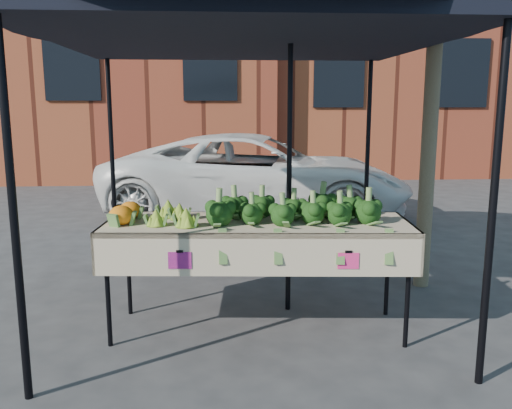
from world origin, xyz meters
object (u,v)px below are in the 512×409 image
canopy (248,156)px  street_tree (433,68)px  table (258,276)px  vehicle (257,64)px

canopy → street_tree: street_tree is taller
street_tree → table: bearing=-150.6°
canopy → vehicle: (0.34, 3.96, 1.07)m
table → vehicle: vehicle is taller
canopy → street_tree: size_ratio=0.74×
canopy → street_tree: 2.00m
table → vehicle: 4.89m
vehicle → canopy: bearing=-174.4°
vehicle → street_tree: 3.78m
vehicle → street_tree: (1.45, -3.48, -0.29)m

